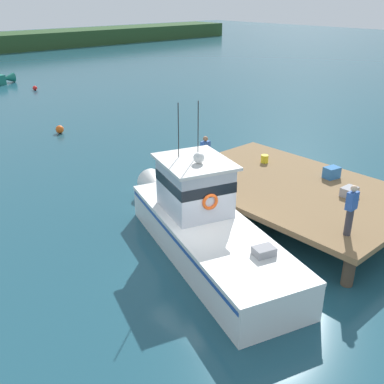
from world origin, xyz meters
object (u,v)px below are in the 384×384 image
main_fishing_boat (203,223)px  crate_single_far (349,192)px  mooring_buoy_channel_marker (35,88)px  crate_single_by_cleat (332,173)px  deckhand_further_back (351,209)px  deckhand_by_the_boat (205,155)px  mooring_buoy_inshore (60,129)px  bait_bucket (265,159)px

main_fishing_boat → crate_single_far: size_ratio=16.50×
crate_single_far → mooring_buoy_channel_marker: size_ratio=1.50×
crate_single_by_cleat → deckhand_further_back: deckhand_further_back is taller
deckhand_by_the_boat → mooring_buoy_channel_marker: bearing=80.0°
deckhand_further_back → crate_single_far: bearing=29.2°
main_fishing_boat → mooring_buoy_inshore: 16.17m
main_fishing_boat → mooring_buoy_inshore: (2.83, 15.90, -0.76)m
deckhand_by_the_boat → deckhand_further_back: same height
crate_single_by_cleat → deckhand_by_the_boat: 5.07m
deckhand_by_the_boat → mooring_buoy_inshore: size_ratio=3.30×
main_fishing_boat → deckhand_by_the_boat: 3.92m
bait_bucket → deckhand_by_the_boat: bearing=167.2°
mooring_buoy_inshore → bait_bucket: bearing=-78.8°
crate_single_by_cleat → main_fishing_boat: bearing=171.9°
crate_single_far → bait_bucket: size_ratio=1.76×
mooring_buoy_inshore → crate_single_by_cleat: bearing=-78.7°
crate_single_far → mooring_buoy_inshore: crate_single_far is taller
bait_bucket → deckhand_further_back: deckhand_further_back is taller
main_fishing_boat → crate_single_far: (5.15, -2.26, 0.36)m
main_fishing_boat → bait_bucket: bearing=20.0°
mooring_buoy_channel_marker → main_fishing_boat: bearing=-104.0°
deckhand_by_the_boat → mooring_buoy_inshore: bearing=89.2°
crate_single_by_cleat → deckhand_further_back: (-3.67, -2.86, 0.63)m
mooring_buoy_inshore → mooring_buoy_channel_marker: mooring_buoy_inshore is taller
deckhand_by_the_boat → mooring_buoy_inshore: (0.18, 13.20, -1.81)m
deckhand_by_the_boat → deckhand_further_back: (-0.13, -6.43, 0.00)m
bait_bucket → deckhand_by_the_boat: 3.08m
crate_single_by_cleat → deckhand_further_back: 4.69m
deckhand_further_back → mooring_buoy_inshore: deckhand_further_back is taller
bait_bucket → mooring_buoy_channel_marker: size_ratio=0.85×
crate_single_by_cleat → mooring_buoy_inshore: crate_single_by_cleat is taller
bait_bucket → deckhand_further_back: (-3.06, -5.76, 0.69)m
crate_single_by_cleat → crate_single_far: bearing=-126.9°
deckhand_by_the_boat → mooring_buoy_channel_marker: deckhand_by_the_boat is taller
deckhand_further_back → mooring_buoy_inshore: 19.72m
deckhand_further_back → mooring_buoy_inshore: (0.32, 19.63, -1.81)m
crate_single_far → mooring_buoy_inshore: size_ratio=1.22×
crate_single_by_cleat → crate_single_far: size_ratio=1.00×
deckhand_further_back → mooring_buoy_channel_marker: deckhand_further_back is taller
deckhand_by_the_boat → crate_single_by_cleat: bearing=-45.3°
main_fishing_boat → crate_single_far: 5.63m
main_fishing_boat → bait_bucket: main_fishing_boat is taller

